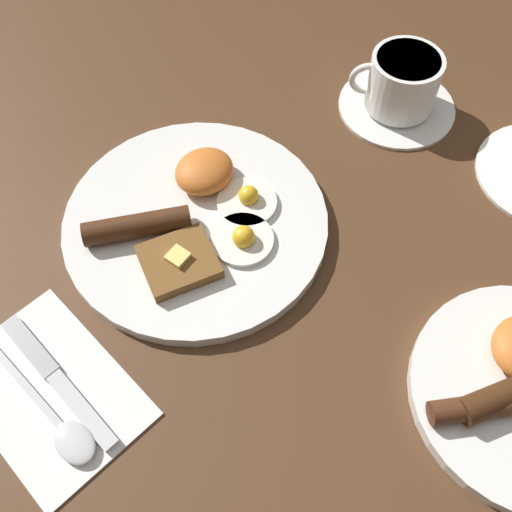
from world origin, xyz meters
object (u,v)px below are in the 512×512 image
Objects in this scene: teacup_near at (401,87)px; knife at (52,373)px; breakfast_plate_near at (196,220)px; spoon at (63,429)px.

teacup_near is 0.51m from knife.
breakfast_plate_near is 1.78× the size of spoon.
breakfast_plate_near is 0.21m from knife.
teacup_near is at bearing 169.31° from breakfast_plate_near.
teacup_near reaches higher than breakfast_plate_near.
spoon is (0.03, 0.05, 0.00)m from knife.
breakfast_plate_near is at bearing -10.69° from teacup_near.
knife is at bearing 154.54° from spoon.
teacup_near is (-0.30, 0.06, 0.02)m from breakfast_plate_near.
breakfast_plate_near is 0.31m from teacup_near.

